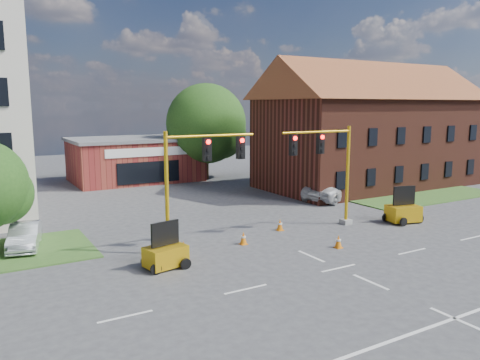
{
  "coord_description": "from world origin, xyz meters",
  "views": [
    {
      "loc": [
        -14.36,
        -15.59,
        7.41
      ],
      "look_at": [
        0.55,
        10.0,
        2.72
      ],
      "focal_mm": 35.0,
      "sensor_mm": 36.0,
      "label": 1
    }
  ],
  "objects_px": {
    "signal_mast_west": "(197,175)",
    "pickup_white": "(332,189)",
    "trailer_east": "(403,212)",
    "trailer_west": "(166,254)",
    "signal_mast_east": "(328,164)"
  },
  "relations": [
    {
      "from": "signal_mast_west",
      "to": "pickup_white",
      "type": "xyz_separation_m",
      "value": [
        14.87,
        6.54,
        -3.1
      ]
    },
    {
      "from": "trailer_east",
      "to": "pickup_white",
      "type": "bearing_deg",
      "value": 96.62
    },
    {
      "from": "trailer_east",
      "to": "signal_mast_west",
      "type": "bearing_deg",
      "value": -172.29
    },
    {
      "from": "signal_mast_west",
      "to": "trailer_east",
      "type": "height_order",
      "value": "signal_mast_west"
    },
    {
      "from": "signal_mast_west",
      "to": "trailer_east",
      "type": "relative_size",
      "value": 2.75
    },
    {
      "from": "pickup_white",
      "to": "signal_mast_west",
      "type": "bearing_deg",
      "value": 90.21
    },
    {
      "from": "signal_mast_west",
      "to": "trailer_west",
      "type": "xyz_separation_m",
      "value": [
        -2.52,
        -1.9,
        -3.27
      ]
    },
    {
      "from": "pickup_white",
      "to": "trailer_east",
      "type": "bearing_deg",
      "value": 149.08
    },
    {
      "from": "trailer_east",
      "to": "pickup_white",
      "type": "xyz_separation_m",
      "value": [
        1.05,
        8.07,
        0.12
      ]
    },
    {
      "from": "signal_mast_east",
      "to": "trailer_west",
      "type": "relative_size",
      "value": 2.96
    },
    {
      "from": "signal_mast_east",
      "to": "pickup_white",
      "type": "bearing_deg",
      "value": 46.69
    },
    {
      "from": "signal_mast_west",
      "to": "signal_mast_east",
      "type": "xyz_separation_m",
      "value": [
        8.71,
        0.0,
        0.0
      ]
    },
    {
      "from": "signal_mast_west",
      "to": "trailer_west",
      "type": "relative_size",
      "value": 2.96
    },
    {
      "from": "signal_mast_west",
      "to": "pickup_white",
      "type": "height_order",
      "value": "signal_mast_west"
    },
    {
      "from": "signal_mast_east",
      "to": "trailer_east",
      "type": "xyz_separation_m",
      "value": [
        5.11,
        -1.53,
        -3.21
      ]
    }
  ]
}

